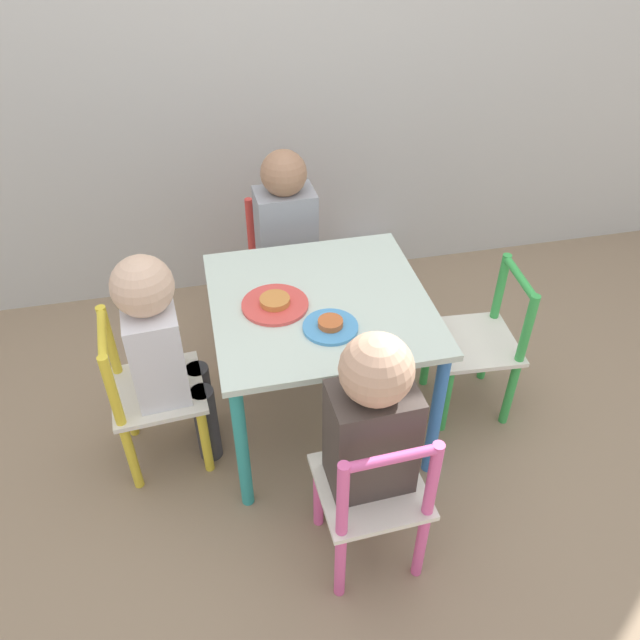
{
  "coord_description": "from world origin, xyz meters",
  "views": [
    {
      "loc": [
        -0.31,
        -1.38,
        1.56
      ],
      "look_at": [
        0.0,
        0.0,
        0.41
      ],
      "focal_mm": 35.0,
      "sensor_mm": 36.0,
      "label": 1
    }
  ],
  "objects": [
    {
      "name": "plate_left",
      "position": [
        -0.13,
        0.0,
        0.5
      ],
      "size": [
        0.19,
        0.19,
        0.03
      ],
      "color": "#E54C47",
      "rests_on": "kids_table"
    },
    {
      "name": "chair_yellow",
      "position": [
        -0.51,
        -0.04,
        0.25
      ],
      "size": [
        0.28,
        0.28,
        0.52
      ],
      "rotation": [
        0.0,
        0.0,
        -4.64
      ],
      "color": "silver",
      "rests_on": "ground_plane"
    },
    {
      "name": "kids_table",
      "position": [
        0.0,
        0.0,
        0.42
      ],
      "size": [
        0.62,
        0.62,
        0.49
      ],
      "color": "silver",
      "rests_on": "ground_plane"
    },
    {
      "name": "chair_red",
      "position": [
        -0.02,
        0.51,
        0.25
      ],
      "size": [
        0.27,
        0.27,
        0.52
      ],
      "rotation": [
        0.0,
        0.0,
        0.04
      ],
      "color": "silver",
      "rests_on": "ground_plane"
    },
    {
      "name": "ground_plane",
      "position": [
        0.0,
        0.0,
        0.0
      ],
      "size": [
        6.0,
        6.0,
        0.0
      ],
      "primitive_type": "plane",
      "color": "#8C755B"
    },
    {
      "name": "plate_front",
      "position": [
        -0.0,
        -0.13,
        0.5
      ],
      "size": [
        0.15,
        0.15,
        0.03
      ],
      "color": "#4C9EE0",
      "rests_on": "kids_table"
    },
    {
      "name": "child_front",
      "position": [
        0.02,
        -0.45,
        0.44
      ],
      "size": [
        0.21,
        0.22,
        0.73
      ],
      "rotation": [
        0.0,
        0.0,
        -3.1
      ],
      "color": "#7A6B5B",
      "rests_on": "ground_plane"
    },
    {
      "name": "child_left",
      "position": [
        -0.45,
        -0.03,
        0.43
      ],
      "size": [
        0.22,
        0.21,
        0.72
      ],
      "rotation": [
        0.0,
        0.0,
        -4.64
      ],
      "color": "#38383D",
      "rests_on": "ground_plane"
    },
    {
      "name": "chair_pink",
      "position": [
        0.02,
        -0.51,
        0.25
      ],
      "size": [
        0.27,
        0.27,
        0.52
      ],
      "rotation": [
        0.0,
        0.0,
        -3.1
      ],
      "color": "silver",
      "rests_on": "ground_plane"
    },
    {
      "name": "storage_bin",
      "position": [
        0.39,
        0.71,
        0.06
      ],
      "size": [
        0.21,
        0.17,
        0.13
      ],
      "color": "silver",
      "rests_on": "ground_plane"
    },
    {
      "name": "child_back",
      "position": [
        -0.02,
        0.45,
        0.44
      ],
      "size": [
        0.2,
        0.21,
        0.74
      ],
      "rotation": [
        0.0,
        0.0,
        0.04
      ],
      "color": "#4C608E",
      "rests_on": "ground_plane"
    },
    {
      "name": "chair_green",
      "position": [
        0.51,
        -0.04,
        0.25
      ],
      "size": [
        0.28,
        0.28,
        0.52
      ],
      "rotation": [
        0.0,
        0.0,
        -1.64
      ],
      "color": "silver",
      "rests_on": "ground_plane"
    }
  ]
}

